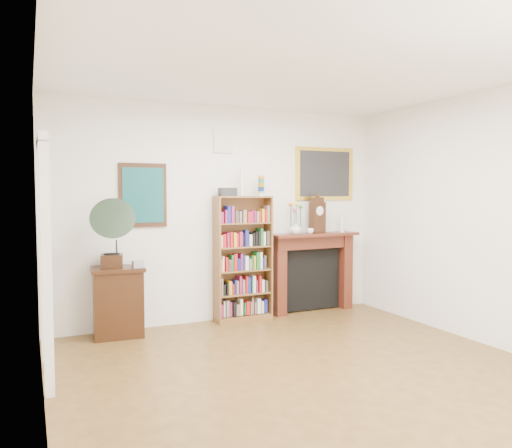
{
  "coord_description": "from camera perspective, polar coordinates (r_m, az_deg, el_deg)",
  "views": [
    {
      "loc": [
        -2.32,
        -3.63,
        1.68
      ],
      "look_at": [
        0.07,
        1.6,
        1.32
      ],
      "focal_mm": 35.0,
      "sensor_mm": 36.0,
      "label": 1
    }
  ],
  "objects": [
    {
      "name": "teal_poster",
      "position": [
        6.25,
        -12.79,
        3.23
      ],
      "size": [
        0.58,
        0.04,
        0.78
      ],
      "color": "black",
      "rests_on": "back_wall"
    },
    {
      "name": "gilt_painting",
      "position": [
        7.24,
        7.86,
        5.7
      ],
      "size": [
        0.95,
        0.04,
        0.75
      ],
      "color": "gold",
      "rests_on": "back_wall"
    },
    {
      "name": "side_cabinet",
      "position": [
        6.1,
        -15.48,
        -8.57
      ],
      "size": [
        0.63,
        0.48,
        0.81
      ],
      "primitive_type": "cube",
      "rotation": [
        0.0,
        0.0,
        -0.08
      ],
      "color": "black",
      "rests_on": "floor"
    },
    {
      "name": "door_casing",
      "position": [
        4.85,
        -23.05,
        -1.65
      ],
      "size": [
        0.08,
        1.02,
        2.17
      ],
      "color": "white",
      "rests_on": "left_wall"
    },
    {
      "name": "cd_stack",
      "position": [
        5.95,
        -13.35,
        -4.48
      ],
      "size": [
        0.12,
        0.12,
        0.08
      ],
      "primitive_type": "cube",
      "rotation": [
        0.0,
        0.0,
        0.03
      ],
      "color": "#B8B7C4",
      "rests_on": "side_cabinet"
    },
    {
      "name": "bottle_right",
      "position": [
        7.26,
        9.72,
        -0.13
      ],
      "size": [
        0.06,
        0.06,
        0.2
      ],
      "primitive_type": "cylinder",
      "color": "silver",
      "rests_on": "fireplace"
    },
    {
      "name": "fireplace",
      "position": [
        7.12,
        6.43,
        -4.72
      ],
      "size": [
        1.33,
        0.36,
        1.11
      ],
      "rotation": [
        0.0,
        0.0,
        0.03
      ],
      "color": "#491A11",
      "rests_on": "floor"
    },
    {
      "name": "bookshelf",
      "position": [
        6.54,
        -1.49,
        -3.14
      ],
      "size": [
        0.75,
        0.27,
        1.89
      ],
      "rotation": [
        0.0,
        0.0,
        -0.0
      ],
      "color": "brown",
      "rests_on": "floor"
    },
    {
      "name": "teacup",
      "position": [
        6.9,
        6.22,
        -0.8
      ],
      "size": [
        0.11,
        0.11,
        0.08
      ],
      "primitive_type": "imported",
      "rotation": [
        0.0,
        0.0,
        -0.16
      ],
      "color": "silver",
      "rests_on": "fireplace"
    },
    {
      "name": "room",
      "position": [
        4.32,
        8.04,
        -0.18
      ],
      "size": [
        4.51,
        5.01,
        2.81
      ],
      "color": "#513618",
      "rests_on": "ground"
    },
    {
      "name": "small_picture",
      "position": [
        6.57,
        -3.76,
        9.44
      ],
      "size": [
        0.26,
        0.04,
        0.3
      ],
      "color": "white",
      "rests_on": "back_wall"
    },
    {
      "name": "gramophone",
      "position": [
        5.87,
        -16.02,
        -0.56
      ],
      "size": [
        0.59,
        0.69,
        0.81
      ],
      "rotation": [
        0.0,
        0.0,
        -0.17
      ],
      "color": "black",
      "rests_on": "side_cabinet"
    },
    {
      "name": "flower_vase",
      "position": [
        6.85,
        4.54,
        -0.48
      ],
      "size": [
        0.18,
        0.18,
        0.16
      ],
      "primitive_type": "imported",
      "rotation": [
        0.0,
        0.0,
        -0.21
      ],
      "color": "white",
      "rests_on": "fireplace"
    },
    {
      "name": "bottle_left",
      "position": [
        7.24,
        9.77,
        0.02
      ],
      "size": [
        0.07,
        0.07,
        0.24
      ],
      "primitive_type": "cylinder",
      "color": "silver",
      "rests_on": "fireplace"
    },
    {
      "name": "mantel_clock",
      "position": [
        7.02,
        7.03,
        0.93
      ],
      "size": [
        0.24,
        0.16,
        0.5
      ],
      "rotation": [
        0.0,
        0.0,
        0.21
      ],
      "color": "black",
      "rests_on": "fireplace"
    }
  ]
}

